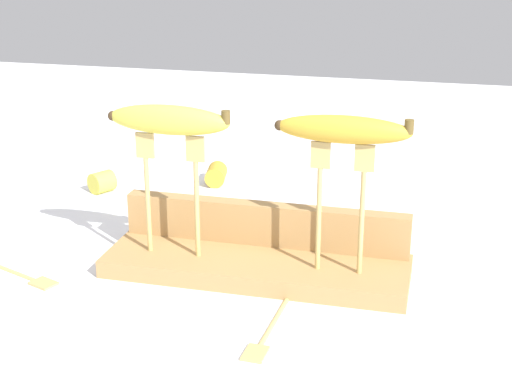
{
  "coord_description": "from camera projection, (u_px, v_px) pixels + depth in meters",
  "views": [
    {
      "loc": [
        0.24,
        -0.95,
        0.47
      ],
      "look_at": [
        0.0,
        0.0,
        0.13
      ],
      "focal_mm": 53.03,
      "sensor_mm": 36.0,
      "label": 1
    }
  ],
  "objects": [
    {
      "name": "fork_stand_left",
      "position": [
        171.0,
        183.0,
        1.06
      ],
      "size": [
        0.1,
        0.01,
        0.18
      ],
      "color": "tan",
      "rests_on": "wooden_board"
    },
    {
      "name": "fork_stand_right",
      "position": [
        341.0,
        196.0,
        1.0
      ],
      "size": [
        0.08,
        0.01,
        0.18
      ],
      "color": "tan",
      "rests_on": "wooden_board"
    },
    {
      "name": "banana_raised_left",
      "position": [
        169.0,
        120.0,
        1.03
      ],
      "size": [
        0.18,
        0.04,
        0.04
      ],
      "color": "#DBD147",
      "rests_on": "fork_stand_left"
    },
    {
      "name": "wooden_board",
      "position": [
        256.0,
        266.0,
        1.08
      ],
      "size": [
        0.43,
        0.14,
        0.03
      ],
      "primitive_type": "cube",
      "color": "#A87F4C",
      "rests_on": "ground"
    },
    {
      "name": "fork_fallen_far",
      "position": [
        26.0,
        275.0,
        1.08
      ],
      "size": [
        0.15,
        0.07,
        0.01
      ],
      "color": "tan",
      "rests_on": "ground"
    },
    {
      "name": "board_backstop",
      "position": [
        265.0,
        224.0,
        1.12
      ],
      "size": [
        0.43,
        0.03,
        0.06
      ],
      "primitive_type": "cube",
      "color": "#A87F4C",
      "rests_on": "wooden_board"
    },
    {
      "name": "banana_chunk_far",
      "position": [
        103.0,
        182.0,
        1.42
      ],
      "size": [
        0.05,
        0.06,
        0.04
      ],
      "color": "#DBD147",
      "rests_on": "ground"
    },
    {
      "name": "ground_plane",
      "position": [
        256.0,
        274.0,
        1.09
      ],
      "size": [
        3.0,
        3.0,
        0.0
      ],
      "primitive_type": "plane",
      "color": "silver"
    },
    {
      "name": "banana_raised_right",
      "position": [
        344.0,
        129.0,
        0.97
      ],
      "size": [
        0.18,
        0.04,
        0.04
      ],
      "color": "gold",
      "rests_on": "fork_stand_right"
    },
    {
      "name": "fork_fallen_near",
      "position": [
        265.0,
        335.0,
        0.92
      ],
      "size": [
        0.03,
        0.16,
        0.01
      ],
      "color": "tan",
      "rests_on": "ground"
    },
    {
      "name": "banana_chunk_near",
      "position": [
        216.0,
        174.0,
        1.46
      ],
      "size": [
        0.05,
        0.06,
        0.04
      ],
      "color": "gold",
      "rests_on": "ground"
    }
  ]
}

